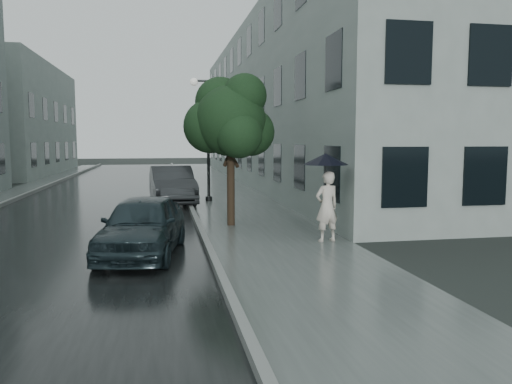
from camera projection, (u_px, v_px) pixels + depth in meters
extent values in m
plane|color=black|center=(290.00, 261.00, 10.38)|extent=(120.00, 120.00, 0.00)
cube|color=slate|center=(227.00, 197.00, 22.15)|extent=(3.50, 60.00, 0.01)
cube|color=slate|center=(186.00, 196.00, 21.81)|extent=(0.15, 60.00, 0.15)
cube|color=black|center=(103.00, 199.00, 21.17)|extent=(6.85, 60.00, 0.00)
cube|color=slate|center=(14.00, 199.00, 20.51)|extent=(0.15, 60.00, 0.15)
cube|color=#8D9A94|center=(297.00, 107.00, 29.98)|extent=(7.00, 36.00, 9.00)
cube|color=black|center=(240.00, 106.00, 29.34)|extent=(0.08, 32.40, 7.20)
cube|color=#8D9A94|center=(6.00, 119.00, 36.73)|extent=(7.00, 18.00, 8.00)
cube|color=black|center=(56.00, 120.00, 37.37)|extent=(0.08, 16.20, 6.40)
imported|color=beige|center=(327.00, 206.00, 12.30)|extent=(0.71, 0.55, 1.74)
cylinder|color=black|center=(325.00, 183.00, 12.26)|extent=(0.02, 0.02, 0.90)
cone|color=black|center=(326.00, 159.00, 12.20)|extent=(1.16, 1.16, 0.28)
cylinder|color=black|center=(326.00, 152.00, 12.18)|extent=(0.02, 0.02, 0.08)
cylinder|color=black|center=(325.00, 202.00, 12.31)|extent=(0.03, 0.03, 0.06)
cylinder|color=#332619|center=(231.00, 187.00, 14.62)|extent=(0.23, 0.23, 2.27)
sphere|color=#1C3D1B|center=(230.00, 121.00, 14.42)|extent=(2.06, 2.06, 2.06)
sphere|color=#1C3D1B|center=(251.00, 132.00, 14.80)|extent=(1.42, 1.42, 1.42)
sphere|color=#1C3D1B|center=(210.00, 126.00, 14.65)|extent=(1.58, 1.58, 1.58)
sphere|color=#1C3D1B|center=(239.00, 135.00, 13.95)|extent=(1.34, 1.34, 1.34)
sphere|color=#1C3D1B|center=(220.00, 102.00, 14.78)|extent=(1.50, 1.50, 1.50)
sphere|color=#1C3D1B|center=(245.00, 96.00, 14.27)|extent=(1.27, 1.27, 1.27)
cylinder|color=black|center=(208.00, 142.00, 20.27)|extent=(0.12, 0.12, 4.87)
cylinder|color=black|center=(209.00, 199.00, 20.52)|extent=(0.28, 0.28, 0.20)
cylinder|color=black|center=(201.00, 81.00, 19.99)|extent=(0.51, 0.13, 0.08)
sphere|color=silver|center=(194.00, 82.00, 19.97)|extent=(0.32, 0.32, 0.32)
imported|color=#19262A|center=(143.00, 225.00, 10.87)|extent=(2.15, 4.04, 1.31)
imported|color=#242729|center=(172.00, 185.00, 19.76)|extent=(1.90, 4.58, 1.47)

